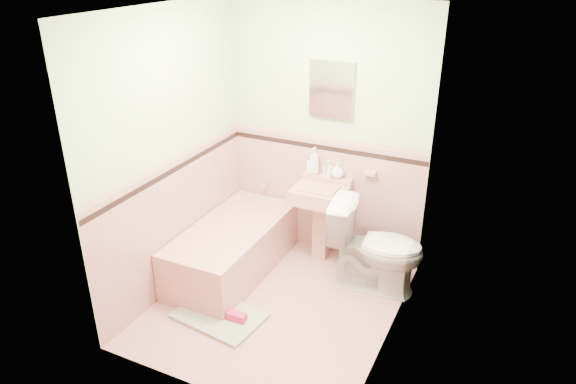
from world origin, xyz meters
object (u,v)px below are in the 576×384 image
at_px(bucket, 358,255).
at_px(shoe, 237,316).
at_px(medicine_cabinet, 331,90).
at_px(soap_bottle_mid, 328,168).
at_px(soap_bottle_left, 314,161).
at_px(bathtub, 233,250).
at_px(sink, 319,225).
at_px(toilet, 376,247).
at_px(soap_bottle_right, 338,170).

bearing_deg(bucket, shoe, -115.64).
bearing_deg(medicine_cabinet, soap_bottle_mid, -77.00).
relative_size(medicine_cabinet, soap_bottle_left, 1.95).
height_order(bathtub, sink, sink).
relative_size(soap_bottle_mid, toilet, 0.19).
bearing_deg(toilet, sink, 65.56).
xyz_separation_m(sink, soap_bottle_left, (-0.14, 0.18, 0.59)).
relative_size(sink, shoe, 4.76).
xyz_separation_m(medicine_cabinet, soap_bottle_right, (0.10, -0.03, -0.77)).
bearing_deg(shoe, soap_bottle_left, 84.83).
distance_m(soap_bottle_left, shoe, 1.68).
relative_size(bucket, shoe, 1.29).
xyz_separation_m(sink, soap_bottle_right, (0.10, 0.18, 0.53)).
relative_size(bathtub, medicine_cabinet, 2.83).
xyz_separation_m(soap_bottle_left, shoe, (-0.10, -1.40, -0.92)).
distance_m(soap_bottle_left, bucket, 1.03).
height_order(soap_bottle_mid, toilet, soap_bottle_mid).
relative_size(sink, soap_bottle_left, 2.94).
bearing_deg(toilet, soap_bottle_left, 57.48).
height_order(soap_bottle_right, shoe, soap_bottle_right).
relative_size(soap_bottle_right, bucket, 0.74).
height_order(sink, soap_bottle_right, soap_bottle_right).
bearing_deg(shoe, medicine_cabinet, 79.26).
bearing_deg(soap_bottle_right, sink, -119.68).
relative_size(medicine_cabinet, toilet, 0.62).
height_order(sink, medicine_cabinet, medicine_cabinet).
distance_m(sink, toilet, 0.68).
height_order(soap_bottle_mid, shoe, soap_bottle_mid).
bearing_deg(soap_bottle_left, sink, -51.53).
relative_size(medicine_cabinet, soap_bottle_right, 3.30).
bearing_deg(soap_bottle_left, shoe, -93.94).
bearing_deg(soap_bottle_right, medicine_cabinet, 163.70).
height_order(soap_bottle_left, shoe, soap_bottle_left).
relative_size(bathtub, soap_bottle_right, 9.34).
distance_m(soap_bottle_left, soap_bottle_right, 0.25).
xyz_separation_m(bathtub, soap_bottle_right, (0.78, 0.71, 0.71)).
bearing_deg(toilet, bathtub, 97.47).
bearing_deg(shoe, sink, 77.66).
height_order(sink, soap_bottle_left, soap_bottle_left).
bearing_deg(sink, soap_bottle_left, 128.47).
relative_size(soap_bottle_mid, shoe, 0.98).
height_order(soap_bottle_mid, bucket, soap_bottle_mid).
xyz_separation_m(sink, medicine_cabinet, (0.00, 0.21, 1.30)).
xyz_separation_m(soap_bottle_mid, soap_bottle_right, (0.10, 0.00, -0.00)).
bearing_deg(bathtub, sink, 37.93).
height_order(soap_bottle_left, soap_bottle_mid, soap_bottle_left).
distance_m(toilet, bucket, 0.51).
xyz_separation_m(soap_bottle_left, soap_bottle_right, (0.25, 0.00, -0.06)).
distance_m(medicine_cabinet, shoe, 2.19).
relative_size(sink, soap_bottle_right, 4.96).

